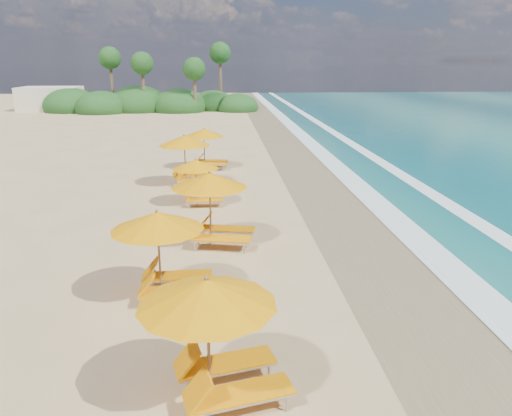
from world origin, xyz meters
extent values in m
plane|color=tan|center=(0.00, 0.00, 0.00)|extent=(160.00, 160.00, 0.00)
cube|color=#8C7B53|center=(4.00, 0.00, 0.01)|extent=(4.00, 160.00, 0.01)
cube|color=white|center=(5.50, 0.00, 0.03)|extent=(1.20, 160.00, 0.01)
cube|color=white|center=(8.50, 0.00, 0.02)|extent=(0.80, 160.00, 0.01)
cylinder|color=olive|center=(-1.40, -7.96, 1.17)|extent=(0.06, 0.06, 2.34)
cone|color=orange|center=(-1.40, -7.96, 2.14)|extent=(2.92, 2.92, 0.47)
sphere|color=olive|center=(-1.40, -7.96, 2.40)|extent=(0.08, 0.08, 0.08)
cylinder|color=olive|center=(-2.73, -3.82, 1.13)|extent=(0.06, 0.06, 2.27)
cone|color=orange|center=(-2.73, -3.82, 2.08)|extent=(2.42, 2.42, 0.46)
sphere|color=olive|center=(-2.73, -3.82, 2.33)|extent=(0.08, 0.08, 0.08)
cylinder|color=olive|center=(-1.51, -0.06, 1.19)|extent=(0.06, 0.06, 2.38)
cone|color=orange|center=(-1.51, -0.06, 2.18)|extent=(2.89, 2.89, 0.48)
sphere|color=olive|center=(-1.51, -0.06, 2.45)|extent=(0.09, 0.09, 0.09)
cylinder|color=olive|center=(-2.19, 4.64, 0.96)|extent=(0.05, 0.05, 1.91)
cone|color=orange|center=(-2.19, 4.64, 1.75)|extent=(1.97, 1.97, 0.38)
sphere|color=olive|center=(-2.19, 4.64, 1.96)|extent=(0.07, 0.07, 0.07)
cylinder|color=olive|center=(-2.87, 8.14, 1.20)|extent=(0.06, 0.06, 2.40)
cone|color=orange|center=(-2.87, 8.14, 2.20)|extent=(2.98, 2.98, 0.48)
sphere|color=olive|center=(-2.87, 8.14, 2.47)|extent=(0.09, 0.09, 0.09)
cylinder|color=olive|center=(-2.06, 12.00, 1.11)|extent=(0.06, 0.06, 2.21)
cone|color=orange|center=(-2.06, 12.00, 2.03)|extent=(2.58, 2.58, 0.44)
sphere|color=olive|center=(-2.06, 12.00, 2.27)|extent=(0.08, 0.08, 0.08)
ellipsoid|color=#163D14|center=(-6.00, 45.00, 0.62)|extent=(6.40, 6.40, 4.16)
ellipsoid|color=#163D14|center=(-11.00, 46.00, 0.70)|extent=(7.20, 7.20, 4.68)
ellipsoid|color=#163D14|center=(-15.00, 44.00, 0.58)|extent=(6.00, 6.00, 3.90)
ellipsoid|color=#163D14|center=(-2.00, 47.00, 0.55)|extent=(5.60, 5.60, 3.64)
ellipsoid|color=#163D14|center=(-19.00, 46.00, 0.64)|extent=(6.60, 6.60, 4.29)
ellipsoid|color=#163D14|center=(1.00, 45.00, 0.49)|extent=(5.00, 5.00, 3.25)
cylinder|color=brown|center=(-4.00, 43.00, 2.50)|extent=(0.36, 0.36, 5.00)
sphere|color=#163D14|center=(-4.00, 43.00, 5.00)|extent=(2.60, 2.60, 2.60)
cylinder|color=brown|center=(-10.00, 44.00, 2.80)|extent=(0.36, 0.36, 5.60)
sphere|color=#163D14|center=(-10.00, 44.00, 5.60)|extent=(2.60, 2.60, 2.60)
cylinder|color=brown|center=(-14.00, 46.00, 3.10)|extent=(0.36, 0.36, 6.20)
sphere|color=#163D14|center=(-14.00, 46.00, 6.20)|extent=(2.60, 2.60, 2.60)
cylinder|color=brown|center=(-1.00, 47.00, 3.40)|extent=(0.36, 0.36, 6.80)
sphere|color=#163D14|center=(-1.00, 47.00, 6.80)|extent=(2.60, 2.60, 2.60)
cube|color=beige|center=(-22.00, 48.00, 1.40)|extent=(7.00, 5.00, 2.80)
camera|label=1|loc=(-1.11, -15.45, 5.87)|focal=34.36mm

